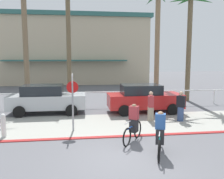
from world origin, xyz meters
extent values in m
plane|color=#5B5B60|center=(0.00, 10.00, 0.00)|extent=(80.00, 80.00, 0.00)
cube|color=#9E9E93|center=(0.00, 4.20, 0.01)|extent=(44.00, 4.00, 0.02)
cube|color=maroon|center=(0.00, 2.20, 0.01)|extent=(44.00, 0.24, 0.03)
cube|color=#BCAD8E|center=(-2.96, 26.79, 4.12)|extent=(20.55, 9.58, 8.24)
cube|color=#2D605B|center=(-2.96, 26.79, 8.49)|extent=(21.15, 10.18, 0.50)
cube|color=#2D605B|center=(-2.96, 21.50, 3.00)|extent=(14.38, 1.20, 0.16)
cylinder|color=white|center=(0.00, 8.50, 1.00)|extent=(20.87, 0.08, 0.08)
cylinder|color=white|center=(-5.80, 8.50, 0.50)|extent=(0.08, 0.08, 1.00)
cylinder|color=white|center=(-3.48, 8.50, 0.50)|extent=(0.08, 0.08, 1.00)
cylinder|color=white|center=(-1.16, 8.50, 0.50)|extent=(0.08, 0.08, 1.00)
cylinder|color=white|center=(1.16, 8.50, 0.50)|extent=(0.08, 0.08, 1.00)
cylinder|color=white|center=(3.48, 8.50, 0.50)|extent=(0.08, 0.08, 1.00)
cylinder|color=white|center=(5.80, 8.50, 0.50)|extent=(0.08, 0.08, 1.00)
cylinder|color=white|center=(8.12, 8.50, 0.50)|extent=(0.08, 0.08, 1.00)
cylinder|color=gray|center=(-1.73, 3.29, 1.10)|extent=(0.08, 0.08, 2.20)
cube|color=white|center=(-1.73, 3.29, 2.38)|extent=(0.04, 0.56, 0.36)
cylinder|color=red|center=(-1.73, 3.29, 1.98)|extent=(0.52, 0.03, 0.52)
cylinder|color=white|center=(-4.54, 2.75, 0.42)|extent=(0.20, 0.20, 0.85)
sphere|color=white|center=(-4.54, 2.75, 0.90)|extent=(0.20, 0.20, 0.20)
cylinder|color=#756047|center=(-5.11, 10.27, 4.46)|extent=(0.36, 0.36, 8.92)
cylinder|color=brown|center=(-2.24, 12.50, 4.39)|extent=(0.36, 0.36, 8.77)
cylinder|color=#846B4C|center=(4.31, 10.06, 3.97)|extent=(0.36, 0.36, 7.95)
cylinder|color=brown|center=(6.80, 10.08, 3.84)|extent=(0.36, 0.36, 7.68)
cone|color=#2D6B33|center=(7.68, 10.08, 7.52)|extent=(1.82, 0.32, 0.64)
cone|color=#2D6B33|center=(7.12, 10.64, 7.43)|extent=(0.98, 1.39, 0.80)
cone|color=#2D6B33|center=(6.49, 10.61, 7.52)|extent=(0.92, 1.28, 0.63)
cone|color=#2D6B33|center=(5.95, 10.08, 7.49)|extent=(1.76, 0.32, 0.70)
cube|color=#B2B7BC|center=(-3.31, 7.00, 0.73)|extent=(4.40, 1.80, 0.80)
cube|color=#1E2328|center=(-3.56, 7.00, 1.41)|extent=(2.29, 1.58, 0.56)
cylinder|color=black|center=(-1.90, 7.90, 0.33)|extent=(0.66, 0.22, 0.66)
cylinder|color=black|center=(-1.90, 6.10, 0.33)|extent=(0.66, 0.22, 0.66)
cylinder|color=black|center=(-4.72, 7.90, 0.33)|extent=(0.66, 0.22, 0.66)
cylinder|color=black|center=(-4.72, 6.10, 0.33)|extent=(0.66, 0.22, 0.66)
cube|color=red|center=(2.45, 6.50, 0.73)|extent=(4.40, 1.80, 0.80)
cube|color=#1E2328|center=(2.20, 6.50, 1.41)|extent=(2.29, 1.58, 0.56)
cylinder|color=black|center=(3.86, 7.40, 0.33)|extent=(0.66, 0.22, 0.66)
cylinder|color=black|center=(3.86, 5.60, 0.33)|extent=(0.66, 0.22, 0.66)
cylinder|color=black|center=(1.04, 7.40, 0.33)|extent=(0.66, 0.22, 0.66)
cylinder|color=black|center=(1.04, 5.60, 0.33)|extent=(0.66, 0.22, 0.66)
torus|color=black|center=(0.30, 1.12, 0.33)|extent=(0.46, 0.63, 0.72)
torus|color=black|center=(0.93, 2.03, 0.33)|extent=(0.46, 0.63, 0.72)
cylinder|color=#2851A8|center=(0.74, 1.75, 0.48)|extent=(0.44, 0.60, 0.35)
cylinder|color=#2851A8|center=(0.44, 1.32, 0.62)|extent=(0.26, 0.34, 0.07)
cylinder|color=#2851A8|center=(0.68, 1.67, 0.55)|extent=(0.05, 0.05, 0.44)
cylinder|color=silver|center=(0.33, 1.17, 0.88)|extent=(0.31, 0.43, 0.04)
cube|color=#232326|center=(0.68, 1.67, 0.61)|extent=(0.41, 0.42, 0.52)
cube|color=#A33338|center=(0.68, 1.67, 1.13)|extent=(0.43, 0.41, 0.52)
sphere|color=brown|center=(0.68, 1.67, 1.36)|extent=(0.22, 0.22, 0.22)
torus|color=black|center=(1.04, -0.35, 0.33)|extent=(0.31, 0.69, 0.72)
torus|color=black|center=(1.43, 0.68, 0.33)|extent=(0.31, 0.69, 0.72)
cylinder|color=#197F7A|center=(1.31, 0.37, 0.48)|extent=(0.29, 0.66, 0.35)
cylinder|color=#197F7A|center=(1.12, -0.12, 0.62)|extent=(0.18, 0.38, 0.07)
cylinder|color=#197F7A|center=(1.28, 0.28, 0.55)|extent=(0.05, 0.05, 0.44)
cylinder|color=silver|center=(1.05, -0.30, 0.88)|extent=(0.21, 0.48, 0.04)
cube|color=#232326|center=(1.28, 0.28, 0.61)|extent=(0.38, 0.40, 0.52)
cube|color=#2D5699|center=(1.28, 0.28, 1.13)|extent=(0.41, 0.36, 0.52)
sphere|color=#9E7556|center=(1.28, 0.28, 1.36)|extent=(0.22, 0.22, 0.22)
cylinder|color=#384C7A|center=(3.75, 4.25, 0.37)|extent=(0.45, 0.45, 0.75)
cube|color=black|center=(3.75, 4.25, 1.04)|extent=(0.47, 0.47, 0.58)
sphere|color=#D6A884|center=(3.75, 4.25, 1.46)|extent=(0.21, 0.21, 0.21)
cylinder|color=gray|center=(2.21, 4.47, 0.37)|extent=(0.36, 0.36, 0.75)
cube|color=#A33338|center=(2.21, 4.47, 1.03)|extent=(0.31, 0.43, 0.58)
sphere|color=#D6A884|center=(2.21, 4.47, 1.46)|extent=(0.21, 0.21, 0.21)
camera|label=1|loc=(-1.39, -7.33, 3.23)|focal=38.50mm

